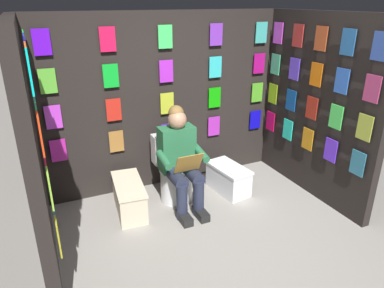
{
  "coord_description": "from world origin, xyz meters",
  "views": [
    {
      "loc": [
        1.47,
        2.12,
        2.26
      ],
      "look_at": [
        0.03,
        -1.02,
        0.85
      ],
      "focal_mm": 33.19,
      "sensor_mm": 36.0,
      "label": 1
    }
  ],
  "objects_px": {
    "comic_longbox_near": "(129,197)",
    "comic_longbox_far": "(228,179)",
    "toilet": "(174,172)",
    "person_reading": "(181,159)"
  },
  "relations": [
    {
      "from": "person_reading",
      "to": "toilet",
      "type": "bearing_deg",
      "value": -89.97
    },
    {
      "from": "comic_longbox_far",
      "to": "comic_longbox_near",
      "type": "bearing_deg",
      "value": -10.53
    },
    {
      "from": "comic_longbox_far",
      "to": "toilet",
      "type": "bearing_deg",
      "value": -20.48
    },
    {
      "from": "toilet",
      "to": "comic_longbox_far",
      "type": "relative_size",
      "value": 1.23
    },
    {
      "from": "comic_longbox_near",
      "to": "comic_longbox_far",
      "type": "xyz_separation_m",
      "value": [
        -1.26,
        0.07,
        -0.01
      ]
    },
    {
      "from": "comic_longbox_near",
      "to": "comic_longbox_far",
      "type": "height_order",
      "value": "comic_longbox_near"
    },
    {
      "from": "comic_longbox_near",
      "to": "comic_longbox_far",
      "type": "bearing_deg",
      "value": -176.9
    },
    {
      "from": "person_reading",
      "to": "comic_longbox_near",
      "type": "relative_size",
      "value": 1.6
    },
    {
      "from": "comic_longbox_near",
      "to": "comic_longbox_far",
      "type": "distance_m",
      "value": 1.26
    },
    {
      "from": "toilet",
      "to": "person_reading",
      "type": "relative_size",
      "value": 0.65
    }
  ]
}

